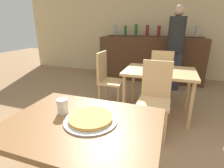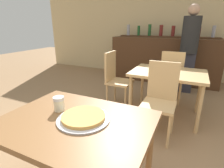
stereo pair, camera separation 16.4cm
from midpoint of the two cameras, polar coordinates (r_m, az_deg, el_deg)
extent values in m
cube|color=#D1B784|center=(5.10, 12.91, 18.37)|extent=(8.00, 0.05, 2.80)
cube|color=brown|center=(1.26, -13.45, -12.87)|extent=(1.05, 0.78, 0.04)
cylinder|color=brown|center=(1.93, -19.37, -14.87)|extent=(0.05, 0.05, 0.73)
cylinder|color=brown|center=(1.61, 10.22, -21.68)|extent=(0.05, 0.05, 0.73)
cube|color=tan|center=(2.79, 13.68, 3.98)|extent=(1.07, 0.78, 0.04)
cylinder|color=tan|center=(2.68, 2.16, -4.35)|extent=(0.05, 0.05, 0.69)
cylinder|color=tan|center=(2.60, 22.78, -6.72)|extent=(0.05, 0.05, 0.69)
cylinder|color=tan|center=(3.28, 5.53, -0.05)|extent=(0.05, 0.05, 0.69)
cylinder|color=tan|center=(3.21, 22.26, -1.84)|extent=(0.05, 0.05, 0.69)
cube|color=#4C2D19|center=(4.68, 11.41, 7.96)|extent=(2.60, 0.56, 1.10)
cube|color=#4C2D19|center=(4.75, 12.11, 14.95)|extent=(2.39, 0.24, 0.03)
cylinder|color=#9999A3|center=(4.98, 0.02, 17.28)|extent=(0.08, 0.08, 0.28)
cylinder|color=#1E5123|center=(4.89, 3.39, 17.05)|extent=(0.07, 0.07, 0.25)
cylinder|color=#1E5123|center=(4.82, 6.87, 17.13)|extent=(0.08, 0.08, 0.28)
cylinder|color=maroon|center=(4.76, 10.43, 16.85)|extent=(0.09, 0.09, 0.27)
cylinder|color=maroon|center=(4.73, 14.04, 16.50)|extent=(0.09, 0.09, 0.25)
cylinder|color=black|center=(4.71, 17.70, 16.18)|extent=(0.08, 0.08, 0.25)
cylinder|color=maroon|center=(4.71, 21.34, 15.69)|extent=(0.06, 0.06, 0.23)
cylinder|color=#9999A3|center=(4.72, 24.99, 15.40)|extent=(0.07, 0.07, 0.26)
cube|color=tan|center=(2.27, 11.46, -6.16)|extent=(0.40, 0.40, 0.04)
cube|color=tan|center=(2.35, 12.51, 1.54)|extent=(0.38, 0.04, 0.49)
cylinder|color=tan|center=(2.26, 6.05, -12.85)|extent=(0.03, 0.03, 0.44)
cylinder|color=tan|center=(2.22, 14.87, -14.01)|extent=(0.03, 0.03, 0.44)
cylinder|color=tan|center=(2.55, 7.84, -9.00)|extent=(0.03, 0.03, 0.44)
cylinder|color=tan|center=(2.52, 15.55, -9.94)|extent=(0.03, 0.03, 0.44)
cube|color=tan|center=(3.47, 14.48, 2.41)|extent=(0.40, 0.40, 0.04)
cube|color=tan|center=(3.23, 14.56, 6.08)|extent=(0.38, 0.04, 0.49)
cylinder|color=tan|center=(3.69, 17.04, -0.69)|extent=(0.03, 0.03, 0.44)
cylinder|color=tan|center=(3.72, 11.82, -0.14)|extent=(0.03, 0.03, 0.44)
cylinder|color=tan|center=(3.37, 16.75, -2.52)|extent=(0.03, 0.03, 0.44)
cylinder|color=tan|center=(3.40, 11.04, -1.90)|extent=(0.03, 0.03, 0.44)
cube|color=tan|center=(3.03, -1.60, 0.65)|extent=(0.40, 0.40, 0.04)
cube|color=tan|center=(3.02, -4.89, 5.78)|extent=(0.04, 0.38, 0.49)
cylinder|color=tan|center=(2.91, 0.40, -5.13)|extent=(0.03, 0.03, 0.44)
cylinder|color=tan|center=(3.21, 2.35, -2.80)|extent=(0.03, 0.03, 0.44)
cylinder|color=tan|center=(3.03, -5.72, -4.25)|extent=(0.03, 0.03, 0.44)
cylinder|color=tan|center=(3.32, -3.28, -2.09)|extent=(0.03, 0.03, 0.44)
cylinder|color=#B7B7BC|center=(1.24, -10.81, -11.65)|extent=(0.37, 0.37, 0.01)
cylinder|color=gold|center=(1.23, -10.86, -10.93)|extent=(0.30, 0.30, 0.02)
cylinder|color=beige|center=(1.38, -19.13, -7.36)|extent=(0.08, 0.08, 0.09)
cylinder|color=silver|center=(1.36, -19.38, -5.25)|extent=(0.08, 0.08, 0.02)
cube|color=#2D2D38|center=(4.10, 18.04, 4.13)|extent=(0.32, 0.18, 0.85)
cylinder|color=#262626|center=(3.99, 19.20, 15.04)|extent=(0.34, 0.34, 0.71)
sphere|color=tan|center=(3.99, 19.97, 21.69)|extent=(0.22, 0.22, 0.22)
camera|label=1|loc=(0.08, -92.86, -0.98)|focal=28.00mm
camera|label=2|loc=(0.08, 87.14, 0.98)|focal=28.00mm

